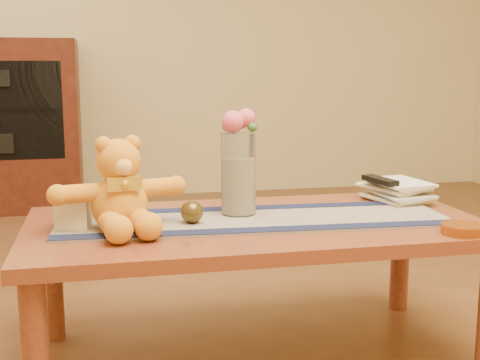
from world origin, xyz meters
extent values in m
plane|color=#553018|center=(0.00, 0.00, 0.00)|extent=(5.50, 5.50, 0.00)
plane|color=tan|center=(0.00, 2.75, 1.35)|extent=(5.50, 0.00, 5.50)
cube|color=maroon|center=(0.00, 0.00, 0.43)|extent=(1.40, 0.70, 0.04)
cylinder|color=maroon|center=(-0.64, -0.29, 0.21)|extent=(0.07, 0.07, 0.41)
cylinder|color=maroon|center=(-0.64, 0.29, 0.21)|extent=(0.07, 0.07, 0.41)
cylinder|color=maroon|center=(0.64, 0.29, 0.21)|extent=(0.07, 0.07, 0.41)
cube|color=#241C4F|center=(0.00, 0.00, 0.45)|extent=(1.22, 0.42, 0.01)
cube|color=#13193B|center=(-0.01, -0.15, 0.46)|extent=(1.20, 0.13, 0.00)
cube|color=#13193B|center=(0.00, 0.14, 0.46)|extent=(1.20, 0.13, 0.00)
cube|color=beige|center=(-0.55, 0.01, 0.51)|extent=(0.11, 0.11, 0.11)
cylinder|color=black|center=(-0.55, 0.01, 0.58)|extent=(0.00, 0.00, 0.01)
cylinder|color=silver|center=(-0.04, 0.07, 0.59)|extent=(0.11, 0.11, 0.26)
cylinder|color=beige|center=(-0.04, 0.07, 0.55)|extent=(0.09, 0.09, 0.18)
sphere|color=#ED536A|center=(-0.06, 0.06, 0.75)|extent=(0.07, 0.07, 0.07)
sphere|color=#ED536A|center=(-0.01, 0.08, 0.76)|extent=(0.06, 0.06, 0.06)
sphere|color=#47599A|center=(-0.03, 0.11, 0.75)|extent=(0.04, 0.04, 0.04)
sphere|color=#47599A|center=(-0.07, 0.09, 0.74)|extent=(0.04, 0.04, 0.04)
sphere|color=#33662D|center=(0.00, 0.05, 0.74)|extent=(0.03, 0.03, 0.03)
sphere|color=#4B3B19|center=(-0.20, -0.02, 0.49)|extent=(0.08, 0.08, 0.07)
imported|color=beige|center=(0.47, 0.15, 0.46)|extent=(0.21, 0.26, 0.02)
imported|color=beige|center=(0.48, 0.15, 0.48)|extent=(0.18, 0.24, 0.02)
imported|color=beige|center=(0.47, 0.15, 0.50)|extent=(0.22, 0.26, 0.02)
imported|color=beige|center=(0.48, 0.15, 0.52)|extent=(0.19, 0.24, 0.02)
cube|color=black|center=(0.48, 0.14, 0.54)|extent=(0.07, 0.17, 0.02)
cylinder|color=#BF5914|center=(0.54, -0.28, 0.46)|extent=(0.13, 0.13, 0.03)
camera|label=1|loc=(-0.45, -1.86, 0.91)|focal=47.42mm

